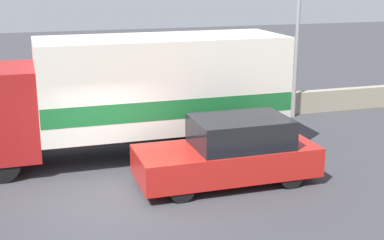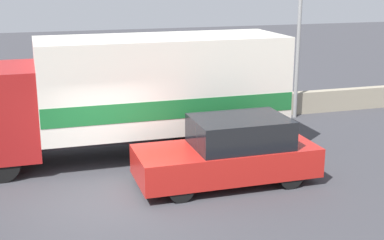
{
  "view_description": "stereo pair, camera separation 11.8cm",
  "coord_description": "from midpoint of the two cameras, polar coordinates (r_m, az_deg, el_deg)",
  "views": [
    {
      "loc": [
        -1.89,
        -11.66,
        5.13
      ],
      "look_at": [
        2.31,
        1.62,
        1.33
      ],
      "focal_mm": 50.0,
      "sensor_mm": 36.0,
      "label": 1
    },
    {
      "loc": [
        -1.78,
        -11.7,
        5.13
      ],
      "look_at": [
        2.31,
        1.62,
        1.33
      ],
      "focal_mm": 50.0,
      "sensor_mm": 36.0,
      "label": 2
    }
  ],
  "objects": [
    {
      "name": "ground_plane",
      "position": [
        12.89,
        -8.0,
        -8.35
      ],
      "size": [
        80.0,
        80.0,
        0.0
      ],
      "primitive_type": "plane",
      "color": "#38383D"
    },
    {
      "name": "stone_wall_backdrop",
      "position": [
        18.38,
        -11.24,
        0.1
      ],
      "size": [
        60.0,
        0.35,
        0.83
      ],
      "color": "gray",
      "rests_on": "ground_plane"
    },
    {
      "name": "street_lamp",
      "position": [
        19.62,
        11.18,
        12.45
      ],
      "size": [
        0.56,
        0.28,
        7.41
      ],
      "color": "gray",
      "rests_on": "ground_plane"
    },
    {
      "name": "box_truck",
      "position": [
        15.34,
        -6.19,
        3.01
      ],
      "size": [
        9.06,
        2.58,
        3.44
      ],
      "rotation": [
        0.0,
        0.0,
        3.14
      ],
      "color": "maroon",
      "rests_on": "ground_plane"
    },
    {
      "name": "car_hatchback",
      "position": [
        13.49,
        3.87,
        -3.42
      ],
      "size": [
        4.55,
        1.83,
        1.69
      ],
      "rotation": [
        0.0,
        0.0,
        3.14
      ],
      "color": "#B21E19",
      "rests_on": "ground_plane"
    }
  ]
}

